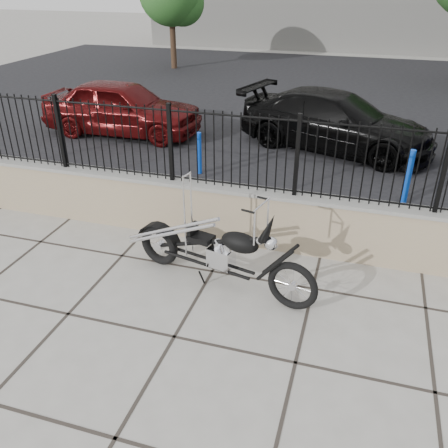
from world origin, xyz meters
TOP-DOWN VIEW (x-y plane):
  - ground_plane at (0.00, 0.00)m, footprint 90.00×90.00m
  - parking_lot at (0.00, 12.50)m, footprint 30.00×30.00m
  - retaining_wall at (0.00, 2.50)m, footprint 14.00×0.36m
  - iron_fence at (0.00, 2.50)m, footprint 14.00×0.08m
  - chopper_motorcycle at (0.17, 1.25)m, footprint 2.74×1.08m
  - car_red at (-4.42, 7.23)m, footprint 4.29×1.78m
  - car_black at (1.18, 7.64)m, footprint 5.16×3.24m
  - bollard_a at (-1.48, 5.11)m, footprint 0.14×0.14m
  - bollard_b at (2.79, 4.77)m, footprint 0.15×0.15m

SIDE VIEW (x-z plane):
  - ground_plane at x=0.00m, z-range 0.00..0.00m
  - parking_lot at x=0.00m, z-range 0.00..0.00m
  - bollard_a at x=-1.48m, z-range 0.00..0.93m
  - retaining_wall at x=0.00m, z-range 0.00..0.96m
  - bollard_b at x=2.79m, z-range 0.00..1.09m
  - car_black at x=1.18m, z-range 0.00..1.39m
  - car_red at x=-4.42m, z-range 0.00..1.45m
  - chopper_motorcycle at x=0.17m, z-range 0.00..1.62m
  - iron_fence at x=0.00m, z-range 0.96..2.16m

